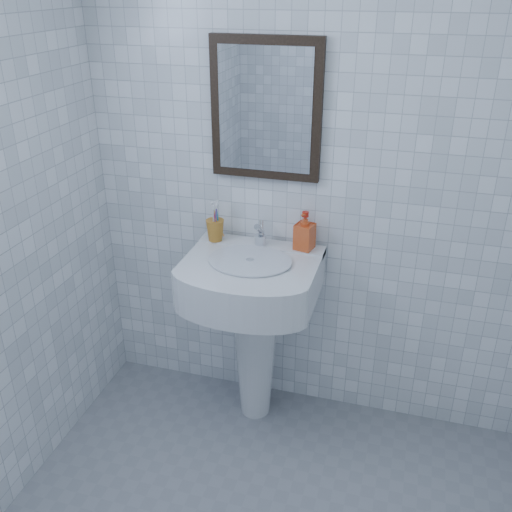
% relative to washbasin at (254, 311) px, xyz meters
% --- Properties ---
extents(wall_back, '(2.20, 0.02, 2.50)m').
position_rel_washbasin_xyz_m(wall_back, '(0.24, 0.21, 0.62)').
color(wall_back, white).
rests_on(wall_back, ground).
extents(washbasin, '(0.61, 0.45, 0.94)m').
position_rel_washbasin_xyz_m(washbasin, '(0.00, 0.00, 0.00)').
color(washbasin, white).
rests_on(washbasin, ground).
extents(faucet, '(0.05, 0.12, 0.13)m').
position_rel_washbasin_xyz_m(faucet, '(0.00, 0.11, 0.35)').
color(faucet, silver).
rests_on(faucet, washbasin).
extents(toothbrush_cup, '(0.11, 0.11, 0.10)m').
position_rel_washbasin_xyz_m(toothbrush_cup, '(-0.23, 0.11, 0.35)').
color(toothbrush_cup, '#B57224').
rests_on(toothbrush_cup, washbasin).
extents(soap_dispenser, '(0.10, 0.10, 0.18)m').
position_rel_washbasin_xyz_m(soap_dispenser, '(0.21, 0.14, 0.39)').
color(soap_dispenser, red).
rests_on(soap_dispenser, washbasin).
extents(wall_mirror, '(0.50, 0.04, 0.62)m').
position_rel_washbasin_xyz_m(wall_mirror, '(0.00, 0.19, 0.92)').
color(wall_mirror, black).
rests_on(wall_mirror, wall_back).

